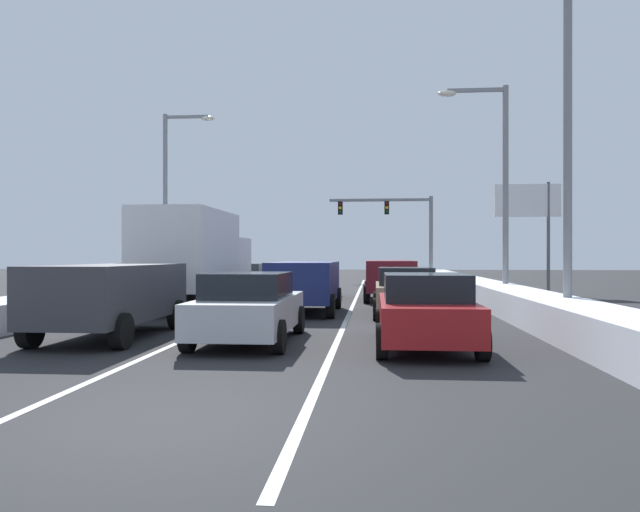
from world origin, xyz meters
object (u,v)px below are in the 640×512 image
(sedan_black_center_lane_third, at_px, (313,281))
(roadside_sign_right, at_px, (527,212))
(sedan_gray_left_lane_third, at_px, (246,280))
(sedan_tan_right_lane_second, at_px, (405,291))
(street_lamp_left_mid, at_px, (172,187))
(box_truck_left_lane_second, at_px, (196,255))
(street_lamp_right_mid, at_px, (496,174))
(suv_navy_center_lane_second, at_px, (305,282))
(street_lamp_right_near, at_px, (555,111))
(suv_charcoal_left_lane_nearest, at_px, (111,293))
(suv_maroon_right_lane_third, at_px, (390,276))
(sedan_silver_center_lane_nearest, at_px, (249,307))
(sedan_red_right_lane_nearest, at_px, (425,310))
(traffic_light_gantry, at_px, (399,220))

(sedan_black_center_lane_third, distance_m, roadside_sign_right, 11.42)
(sedan_black_center_lane_third, height_order, sedan_gray_left_lane_third, same)
(sedan_tan_right_lane_second, height_order, street_lamp_left_mid, street_lamp_left_mid)
(sedan_tan_right_lane_second, distance_m, box_truck_left_lane_second, 7.32)
(street_lamp_right_mid, bearing_deg, suv_navy_center_lane_second, -150.64)
(sedan_gray_left_lane_third, xyz_separation_m, street_lamp_right_near, (10.52, -11.85, 4.80))
(suv_charcoal_left_lane_nearest, distance_m, box_truck_left_lane_second, 7.17)
(suv_maroon_right_lane_third, distance_m, street_lamp_right_near, 11.40)
(sedan_silver_center_lane_nearest, bearing_deg, suv_navy_center_lane_second, 86.33)
(sedan_red_right_lane_nearest, height_order, sedan_black_center_lane_third, same)
(traffic_light_gantry, height_order, street_lamp_right_near, street_lamp_right_near)
(sedan_silver_center_lane_nearest, height_order, traffic_light_gantry, traffic_light_gantry)
(box_truck_left_lane_second, bearing_deg, suv_maroon_right_lane_third, 37.29)
(sedan_tan_right_lane_second, distance_m, street_lamp_left_mid, 15.93)
(sedan_silver_center_lane_nearest, xyz_separation_m, traffic_light_gantry, (4.46, 31.85, 3.73))
(sedan_gray_left_lane_third, xyz_separation_m, street_lamp_left_mid, (-4.17, 1.83, 4.54))
(sedan_black_center_lane_third, height_order, street_lamp_right_mid, street_lamp_right_mid)
(sedan_tan_right_lane_second, bearing_deg, suv_navy_center_lane_second, 168.37)
(sedan_red_right_lane_nearest, xyz_separation_m, traffic_light_gantry, (0.73, 32.30, 3.73))
(suv_charcoal_left_lane_nearest, xyz_separation_m, box_truck_left_lane_second, (-0.16, 7.11, 0.88))
(box_truck_left_lane_second, bearing_deg, street_lamp_left_mid, 113.35)
(suv_navy_center_lane_second, height_order, suv_charcoal_left_lane_nearest, same)
(street_lamp_right_near, bearing_deg, suv_charcoal_left_lane_nearest, -166.20)
(sedan_black_center_lane_third, relative_size, sedan_gray_left_lane_third, 1.00)
(sedan_tan_right_lane_second, xyz_separation_m, traffic_light_gantry, (0.80, 25.67, 3.73))
(sedan_black_center_lane_third, bearing_deg, suv_maroon_right_lane_third, -19.94)
(suv_maroon_right_lane_third, bearing_deg, suv_navy_center_lane_second, -116.43)
(suv_navy_center_lane_second, height_order, box_truck_left_lane_second, box_truck_left_lane_second)
(street_lamp_right_near, xyz_separation_m, roadside_sign_right, (2.93, 14.83, -1.54))
(sedan_black_center_lane_third, distance_m, traffic_light_gantry, 18.84)
(roadside_sign_right, bearing_deg, suv_charcoal_left_lane_nearest, -127.76)
(sedan_silver_center_lane_nearest, distance_m, street_lamp_left_mid, 18.83)
(sedan_red_right_lane_nearest, xyz_separation_m, suv_charcoal_left_lane_nearest, (-7.02, 0.87, 0.25))
(sedan_tan_right_lane_second, height_order, sedan_silver_center_lane_nearest, same)
(box_truck_left_lane_second, bearing_deg, sedan_tan_right_lane_second, -10.81)
(box_truck_left_lane_second, distance_m, sedan_gray_left_lane_third, 7.43)
(roadside_sign_right, bearing_deg, sedan_tan_right_lane_second, -119.33)
(sedan_black_center_lane_third, relative_size, street_lamp_left_mid, 0.50)
(sedan_gray_left_lane_third, bearing_deg, street_lamp_left_mid, 156.28)
(suv_charcoal_left_lane_nearest, height_order, street_lamp_right_near, street_lamp_right_near)
(box_truck_left_lane_second, xyz_separation_m, street_lamp_right_near, (10.73, -4.51, 3.66))
(sedan_silver_center_lane_nearest, height_order, street_lamp_right_near, street_lamp_right_near)
(sedan_black_center_lane_third, distance_m, street_lamp_right_mid, 9.04)
(sedan_gray_left_lane_third, bearing_deg, box_truck_left_lane_second, -91.66)
(suv_charcoal_left_lane_nearest, relative_size, street_lamp_left_mid, 0.55)
(sedan_silver_center_lane_nearest, xyz_separation_m, roadside_sign_right, (10.22, 17.86, 3.25))
(suv_maroon_right_lane_third, xyz_separation_m, sedan_black_center_lane_third, (-3.35, 1.22, -0.25))
(box_truck_left_lane_second, height_order, street_lamp_left_mid, street_lamp_left_mid)
(sedan_black_center_lane_third, bearing_deg, roadside_sign_right, 21.02)
(sedan_tan_right_lane_second, bearing_deg, sedan_gray_left_lane_third, 128.40)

